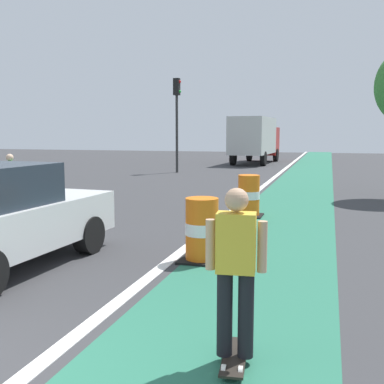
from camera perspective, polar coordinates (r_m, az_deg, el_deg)
bike_lane_strip at (r=14.87m, az=12.24°, el=-1.30°), size 2.50×80.00×0.01m
lane_divider_stripe at (r=15.05m, az=6.54°, el=-1.07°), size 0.20×80.00×0.01m
skateboarder_on_lane at (r=4.39m, az=5.40°, el=-9.61°), size 0.57×0.82×1.69m
traffic_barrel_front at (r=7.93m, az=1.22°, el=-4.74°), size 0.73×0.73×1.09m
traffic_barrel_mid at (r=12.25m, az=6.99°, el=-0.51°), size 0.73×0.73×1.09m
delivery_truck_down_block at (r=33.37m, az=7.79°, el=6.66°), size 2.67×7.70×3.23m
traffic_light_corner at (r=25.60m, az=-1.87°, el=10.25°), size 0.41×0.32×5.10m
pedestrian_crossing at (r=13.76m, az=-21.38°, el=1.29°), size 0.34×0.20×1.61m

